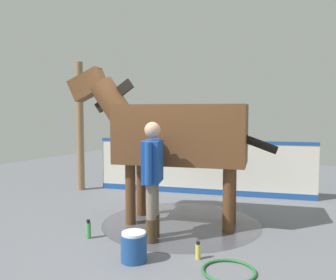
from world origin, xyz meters
The scene contains 10 objects.
ground_plane centered at (0.00, 0.00, -0.01)m, with size 16.00×16.00×0.02m, color slate.
wet_patch centered at (0.40, -0.07, 0.00)m, with size 2.48×2.48×0.00m, color #4C4C54.
barrier_wall centered at (2.37, 0.44, 0.53)m, with size 1.23×4.44×1.15m.
roof_post_near centered at (1.42, 2.98, 1.41)m, with size 0.16×0.16×2.83m, color olive.
horse centered at (0.37, 0.04, 1.41)m, with size 1.37×3.27×2.47m.
handler centered at (-0.44, -0.07, 0.92)m, with size 0.62×0.37×1.61m.
wash_bucket centered at (-1.15, -0.25, 0.17)m, with size 0.31×0.31×0.35m.
bottle_shampoo centered at (-0.73, -0.88, 0.10)m, with size 0.06×0.06×0.22m.
bottle_spray centered at (-0.84, 0.73, 0.12)m, with size 0.07×0.07×0.26m.
hose_coil centered at (-0.89, -1.32, 0.02)m, with size 0.60×0.60×0.03m, color #267233.
Camera 1 is at (-4.48, -2.60, 1.75)m, focal length 38.20 mm.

